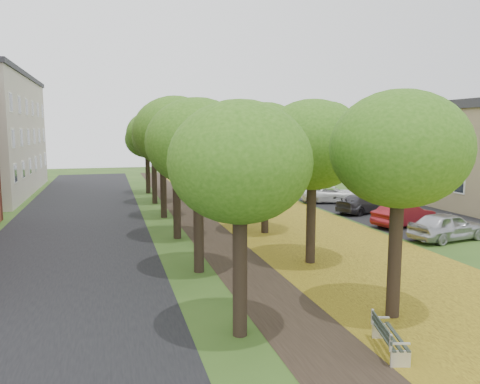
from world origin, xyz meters
TOP-DOWN VIEW (x-y plane):
  - ground at (0.00, 0.00)m, footprint 120.00×120.00m
  - street_asphalt at (-7.50, 15.00)m, footprint 8.00×70.00m
  - footpath at (0.00, 15.00)m, footprint 3.20×70.00m
  - leaf_verge at (5.00, 15.00)m, footprint 7.50×70.00m
  - parking_lot at (13.50, 16.00)m, footprint 9.00×16.00m
  - tree_row_west at (-2.20, 15.00)m, footprint 4.16×34.16m
  - tree_row_east at (2.60, 15.00)m, footprint 4.16×34.16m
  - bench at (1.15, -1.98)m, footprint 0.94×1.78m
  - car_silver at (11.00, 7.83)m, footprint 4.51×2.40m
  - car_red at (11.00, 11.46)m, footprint 4.36×2.51m
  - car_grey at (11.00, 16.04)m, footprint 4.65×3.16m
  - car_white at (11.00, 20.73)m, footprint 5.17×3.55m

SIDE VIEW (x-z plane):
  - ground at x=0.00m, z-range 0.00..0.00m
  - street_asphalt at x=-7.50m, z-range 0.00..0.01m
  - parking_lot at x=13.50m, z-range 0.00..0.01m
  - footpath at x=0.00m, z-range 0.00..0.01m
  - leaf_verge at x=5.00m, z-range 0.00..0.01m
  - bench at x=1.15m, z-range 0.02..0.82m
  - car_grey at x=11.00m, z-range 0.00..1.25m
  - car_white at x=11.00m, z-range 0.00..1.31m
  - car_red at x=11.00m, z-range 0.00..1.36m
  - car_silver at x=11.00m, z-range 0.00..1.46m
  - tree_row_west at x=-2.20m, z-range 1.63..8.50m
  - tree_row_east at x=2.60m, z-range 1.63..8.50m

